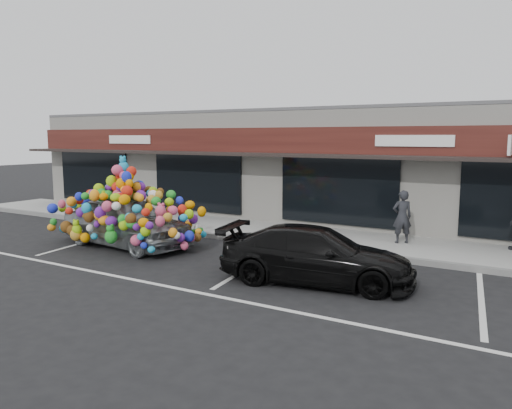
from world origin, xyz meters
The scene contains 11 objects.
ground centered at (0.00, 0.00, 0.00)m, with size 90.00×90.00×0.00m, color black.
shop_building centered at (0.00, 8.44, 2.16)m, with size 24.00×7.20×4.31m.
sidewalk centered at (0.00, 4.00, 0.07)m, with size 26.00×3.00×0.15m, color #969791.
kerb centered at (0.00, 2.50, 0.07)m, with size 26.00×0.18×0.16m, color slate.
parking_stripe_left centered at (-3.20, 0.20, 0.00)m, with size 0.12×4.40×0.01m, color silver.
parking_stripe_mid centered at (2.80, 0.20, 0.00)m, with size 0.12×4.40×0.01m, color silver.
parking_stripe_right centered at (8.20, 0.20, 0.00)m, with size 0.12×4.40×0.01m, color silver.
lane_line centered at (2.00, -2.30, 0.00)m, with size 14.00×0.12×0.01m, color silver.
toy_car centered at (-1.64, 0.21, 0.94)m, with size 3.23×4.96×2.78m.
black_sedan centered at (4.81, -0.32, 0.63)m, with size 4.36×1.77×1.27m, color black.
pedestrian_a centered at (5.52, 4.22, 0.94)m, with size 0.57×0.38×1.57m, color black.
Camera 1 is at (9.28, -10.42, 3.29)m, focal length 35.00 mm.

